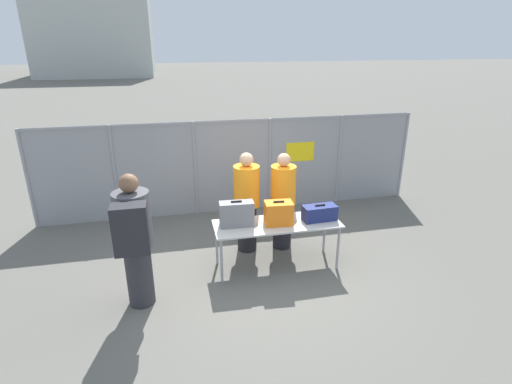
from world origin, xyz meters
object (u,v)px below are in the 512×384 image
Objects in this scene: suitcase_navy at (320,213)px; utility_trailer at (278,165)px; security_worker_far at (247,201)px; traveler_hooded at (135,238)px; inspection_table at (277,227)px; suitcase_grey at (237,214)px; suitcase_orange at (279,213)px; security_worker_near at (283,200)px.

suitcase_navy is 0.14× the size of utility_trailer.
traveler_hooded is at bearing 18.41° from security_worker_far.
inspection_table is 0.76m from security_worker_far.
traveler_hooded is at bearing -164.51° from inspection_table.
traveler_hooded is at bearing -168.71° from suitcase_navy.
traveler_hooded reaches higher than suitcase_grey.
security_worker_near is at bearing 68.40° from suitcase_orange.
security_worker_far reaches higher than utility_trailer.
suitcase_grey reaches higher than suitcase_navy.
traveler_hooded is 2.08m from security_worker_far.
security_worker_far reaches higher than suitcase_navy.
suitcase_grey is 0.63m from suitcase_orange.
suitcase_navy is at bearing 129.16° from security_worker_far.
utility_trailer is at bearing 66.19° from suitcase_grey.
suitcase_grey is at bearing 175.17° from inspection_table.
security_worker_near is (0.88, 0.56, -0.08)m from suitcase_grey.
security_worker_near is at bearing 32.36° from suitcase_grey.
security_worker_near is at bearing 2.93° from traveler_hooded.
security_worker_near is 0.61m from security_worker_far.
inspection_table is 1.04× the size of traveler_hooded.
inspection_table is 4.22m from utility_trailer.
security_worker_near reaches higher than inspection_table.
security_worker_far is (0.27, 0.60, -0.06)m from suitcase_grey.
traveler_hooded is at bearing 28.98° from security_worker_near.
security_worker_near is at bearing 66.51° from inspection_table.
security_worker_near is at bearing -104.44° from utility_trailer.
security_worker_near is (0.26, 0.61, 0.17)m from inspection_table.
traveler_hooded is 1.08× the size of security_worker_far.
suitcase_navy is 4.12m from utility_trailer.
suitcase_grey is 1.19× the size of suitcase_orange.
suitcase_orange is 2.11m from traveler_hooded.
security_worker_near is 0.98× the size of security_worker_far.
security_worker_far is (-0.61, 0.04, 0.02)m from security_worker_near.
suitcase_orange is (0.63, -0.08, -0.01)m from suitcase_grey.
inspection_table is at bearing -8.60° from traveler_hooded.
suitcase_navy is at bearing 0.40° from suitcase_orange.
suitcase_grey is at bearing -0.65° from traveler_hooded.
suitcase_navy is 1.21m from security_worker_far.
suitcase_orange is 0.25× the size of security_worker_far.
suitcase_orange is 0.76m from security_worker_far.
security_worker_far is at bearing 117.63° from suitcase_orange.
security_worker_near reaches higher than suitcase_orange.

